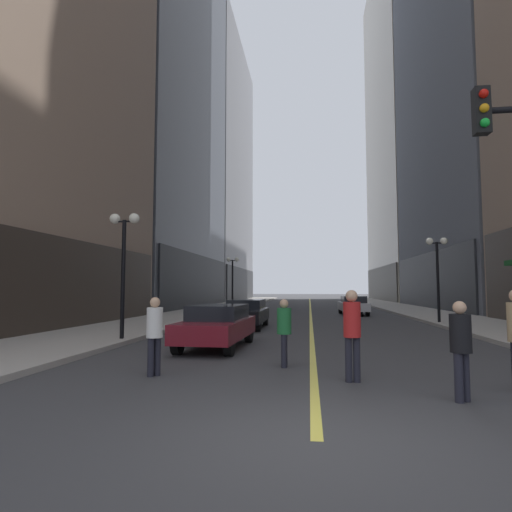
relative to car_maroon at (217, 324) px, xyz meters
The scene contains 16 objects.
ground_plane 27.35m from the car_maroon, 83.84° to the left, with size 200.00×200.00×0.00m, color #38383A.
sidewalk_left 27.71m from the car_maroon, 101.06° to the left, with size 4.50×78.00×0.15m, color #9E9991.
sidewalk_right 29.40m from the car_maroon, 67.64° to the left, with size 4.50×78.00×0.15m, color #9E9991.
lane_centre_stripe 27.35m from the car_maroon, 83.84° to the left, with size 0.16×70.00×0.01m, color #E5D64C.
building_left_far 57.77m from the car_maroon, 105.98° to the left, with size 14.96×26.00×41.09m.
building_right_far 61.08m from the car_maroon, 70.31° to the left, with size 10.67×26.00×52.97m.
car_maroon is the anchor object (origin of this frame).
car_black 6.67m from the car_maroon, 90.64° to the left, with size 1.74×4.40×1.32m.
car_silver 18.22m from the car_maroon, 71.16° to the left, with size 1.84×4.35×1.32m.
pedestrian_in_white_shirt 4.40m from the car_maroon, 95.30° to the right, with size 0.48×0.48×1.65m.
pedestrian_in_green_parka 3.76m from the car_maroon, 53.01° to the right, with size 0.35×0.35×1.59m.
pedestrian_in_black_coat 7.81m from the car_maroon, 47.05° to the right, with size 0.47×0.47×1.63m.
pedestrian_in_red_jacket 5.79m from the car_maroon, 50.23° to the right, with size 0.38×0.38×1.81m.
street_lamp_left_near 4.36m from the car_maroon, 167.77° to the left, with size 1.06×0.36×4.43m.
street_lamp_left_far 22.11m from the car_maroon, 99.08° to the left, with size 1.06×0.36×4.43m.
street_lamp_right_mid 13.50m from the car_maroon, 45.25° to the left, with size 1.06×0.36×4.43m.
Camera 1 is at (-0.08, -5.33, 1.84)m, focal length 29.88 mm.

